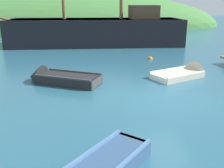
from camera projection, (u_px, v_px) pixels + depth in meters
name	position (u px, v px, depth m)	size (l,w,h in m)	color
ground_plane	(159.00, 97.00, 10.03)	(120.00, 120.00, 0.00)	#285B70
shore_hill	(39.00, 28.00, 37.15)	(54.91, 19.29, 10.73)	#477F3D
sailing_ship	(97.00, 35.00, 22.21)	(17.15, 5.71, 13.05)	black
rowboat_far	(58.00, 79.00, 11.88)	(3.57, 2.83, 1.18)	black
rowboat_center	(186.00, 74.00, 12.95)	(3.31, 2.21, 1.22)	beige
buoy_orange	(150.00, 59.00, 16.89)	(0.33, 0.33, 0.33)	orange
buoy_white	(44.00, 75.00, 13.17)	(0.29, 0.29, 0.29)	white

